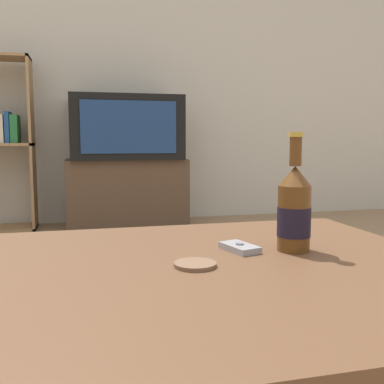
# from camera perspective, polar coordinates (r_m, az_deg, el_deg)

# --- Properties ---
(back_wall) EXTENTS (8.00, 0.05, 2.60)m
(back_wall) POSITION_cam_1_polar(r_m,az_deg,el_deg) (3.89, -11.24, 15.67)
(back_wall) COLOR beige
(back_wall) RESTS_ON ground_plane
(coffee_table) EXTENTS (1.05, 0.84, 0.44)m
(coffee_table) POSITION_cam_1_polar(r_m,az_deg,el_deg) (0.89, 0.40, -13.15)
(coffee_table) COLOR brown
(coffee_table) RESTS_ON ground_plane
(tv_stand) EXTENTS (0.91, 0.47, 0.53)m
(tv_stand) POSITION_cam_1_polar(r_m,az_deg,el_deg) (3.57, -8.33, -0.11)
(tv_stand) COLOR #4C3828
(tv_stand) RESTS_ON ground_plane
(television) EXTENTS (0.83, 0.56, 0.48)m
(television) POSITION_cam_1_polar(r_m,az_deg,el_deg) (3.54, -8.46, 8.04)
(television) COLOR black
(television) RESTS_ON tv_stand
(beer_bottle) EXTENTS (0.07, 0.07, 0.26)m
(beer_bottle) POSITION_cam_1_polar(r_m,az_deg,el_deg) (1.00, 12.84, -2.21)
(beer_bottle) COLOR #563314
(beer_bottle) RESTS_ON coffee_table
(cell_phone) EXTENTS (0.07, 0.10, 0.02)m
(cell_phone) POSITION_cam_1_polar(r_m,az_deg,el_deg) (0.99, 6.06, -7.03)
(cell_phone) COLOR gray
(cell_phone) RESTS_ON coffee_table
(coaster) EXTENTS (0.08, 0.08, 0.01)m
(coaster) POSITION_cam_1_polar(r_m,az_deg,el_deg) (0.88, 0.58, -9.09)
(coaster) COLOR brown
(coaster) RESTS_ON coffee_table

